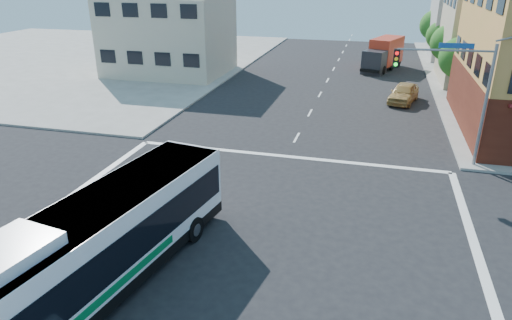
# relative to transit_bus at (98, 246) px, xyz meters

# --- Properties ---
(ground) EXTENTS (120.00, 120.00, 0.00)m
(ground) POSITION_rel_transit_bus_xyz_m (3.81, 4.50, -1.83)
(ground) COLOR black
(ground) RESTS_ON ground
(sidewalk_nw) EXTENTS (50.00, 50.00, 0.15)m
(sidewalk_nw) POSITION_rel_transit_bus_xyz_m (-31.19, 39.50, -1.75)
(sidewalk_nw) COLOR gray
(sidewalk_nw) RESTS_ON ground
(building_east_near) EXTENTS (12.06, 10.06, 9.00)m
(building_east_near) POSITION_rel_transit_bus_xyz_m (20.79, 38.48, 2.68)
(building_east_near) COLOR tan
(building_east_near) RESTS_ON ground
(building_east_far) EXTENTS (12.06, 10.06, 10.00)m
(building_east_far) POSITION_rel_transit_bus_xyz_m (20.79, 52.48, 3.18)
(building_east_far) COLOR #999994
(building_east_far) RESTS_ON ground
(building_west) EXTENTS (12.06, 10.06, 8.00)m
(building_west) POSITION_rel_transit_bus_xyz_m (-13.21, 34.48, 2.18)
(building_west) COLOR #BCAF9C
(building_west) RESTS_ON ground
(signal_mast_ne) EXTENTS (7.91, 1.13, 8.07)m
(signal_mast_ne) POSITION_rel_transit_bus_xyz_m (12.89, 15.12, 3.15)
(signal_mast_ne) COLOR gray
(signal_mast_ne) RESTS_ON ground
(street_tree_a) EXTENTS (3.60, 3.60, 5.53)m
(street_tree_a) POSITION_rel_transit_bus_xyz_m (15.71, 32.42, 1.76)
(street_tree_a) COLOR #352413
(street_tree_a) RESTS_ON ground
(street_tree_b) EXTENTS (3.80, 3.80, 5.79)m
(street_tree_b) POSITION_rel_transit_bus_xyz_m (15.71, 40.42, 1.93)
(street_tree_b) COLOR #352413
(street_tree_b) RESTS_ON ground
(street_tree_c) EXTENTS (3.40, 3.40, 5.29)m
(street_tree_c) POSITION_rel_transit_bus_xyz_m (15.71, 48.42, 1.63)
(street_tree_c) COLOR #352413
(street_tree_c) RESTS_ON ground
(street_tree_d) EXTENTS (4.00, 4.00, 6.03)m
(street_tree_d) POSITION_rel_transit_bus_xyz_m (15.71, 56.42, 2.05)
(street_tree_d) COLOR #352413
(street_tree_d) RESTS_ON ground
(transit_bus) EXTENTS (4.73, 12.88, 3.73)m
(transit_bus) POSITION_rel_transit_bus_xyz_m (0.00, 0.00, 0.00)
(transit_bus) COLOR black
(transit_bus) RESTS_ON ground
(box_truck) EXTENTS (4.59, 7.99, 3.46)m
(box_truck) POSITION_rel_transit_bus_xyz_m (9.16, 42.53, -0.15)
(box_truck) COLOR #242429
(box_truck) RESTS_ON ground
(parked_car) EXTENTS (3.04, 5.12, 1.64)m
(parked_car) POSITION_rel_transit_bus_xyz_m (11.06, 28.73, -1.01)
(parked_car) COLOR tan
(parked_car) RESTS_ON ground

